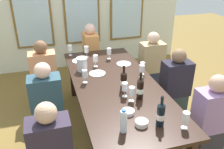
{
  "coord_description": "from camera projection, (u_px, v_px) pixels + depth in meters",
  "views": [
    {
      "loc": [
        -0.8,
        -2.58,
        2.21
      ],
      "look_at": [
        0.0,
        0.17,
        0.79
      ],
      "focal_mm": 39.4,
      "sensor_mm": 36.0,
      "label": 1
    }
  ],
  "objects": [
    {
      "name": "wine_bottle_0",
      "position": [
        161.0,
        114.0,
        2.29
      ],
      "size": [
        0.08,
        0.08,
        0.32
      ],
      "color": "black",
      "rests_on": "dining_table"
    },
    {
      "name": "white_plate_1",
      "position": [
        79.0,
        61.0,
        3.71
      ],
      "size": [
        0.21,
        0.21,
        0.01
      ],
      "primitive_type": "cylinder",
      "color": "white",
      "rests_on": "dining_table"
    },
    {
      "name": "wine_glass_4",
      "position": [
        132.0,
        92.0,
        2.67
      ],
      "size": [
        0.07,
        0.07,
        0.17
      ],
      "color": "white",
      "rests_on": "dining_table"
    },
    {
      "name": "wine_glass_3",
      "position": [
        70.0,
        48.0,
        3.88
      ],
      "size": [
        0.07,
        0.07,
        0.17
      ],
      "color": "white",
      "rests_on": "dining_table"
    },
    {
      "name": "seated_person_3",
      "position": [
        210.0,
        122.0,
        2.72
      ],
      "size": [
        0.38,
        0.24,
        1.11
      ],
      "color": "#2C2A34",
      "rests_on": "ground"
    },
    {
      "name": "seated_person_5",
      "position": [
        151.0,
        66.0,
        4.06
      ],
      "size": [
        0.38,
        0.24,
        1.11
      ],
      "color": "#252A3C",
      "rests_on": "ground"
    },
    {
      "name": "wine_bottle_2",
      "position": [
        124.0,
        81.0,
        2.9
      ],
      "size": [
        0.08,
        0.08,
        0.31
      ],
      "color": "black",
      "rests_on": "dining_table"
    },
    {
      "name": "tasting_bowl_0",
      "position": [
        141.0,
        123.0,
        2.33
      ],
      "size": [
        0.13,
        0.13,
        0.05
      ],
      "primitive_type": "cylinder",
      "color": "white",
      "rests_on": "dining_table"
    },
    {
      "name": "wine_glass_7",
      "position": [
        86.0,
        50.0,
        3.82
      ],
      "size": [
        0.07,
        0.07,
        0.17
      ],
      "color": "white",
      "rests_on": "dining_table"
    },
    {
      "name": "seated_person_0",
      "position": [
        47.0,
        107.0,
        3.0
      ],
      "size": [
        0.38,
        0.24,
        1.11
      ],
      "color": "#2C2B3B",
      "rests_on": "ground"
    },
    {
      "name": "tasting_bowl_1",
      "position": [
        128.0,
        112.0,
        2.5
      ],
      "size": [
        0.13,
        0.13,
        0.04
      ],
      "primitive_type": "cylinder",
      "color": "white",
      "rests_on": "dining_table"
    },
    {
      "name": "wine_bottle_1",
      "position": [
        140.0,
        89.0,
        2.72
      ],
      "size": [
        0.08,
        0.08,
        0.32
      ],
      "color": "black",
      "rests_on": "dining_table"
    },
    {
      "name": "water_bottle",
      "position": [
        124.0,
        121.0,
        2.21
      ],
      "size": [
        0.06,
        0.06,
        0.24
      ],
      "color": "white",
      "rests_on": "dining_table"
    },
    {
      "name": "seated_person_1",
      "position": [
        175.0,
        89.0,
        3.39
      ],
      "size": [
        0.38,
        0.24,
        1.11
      ],
      "color": "#293736",
      "rests_on": "ground"
    },
    {
      "name": "white_plate_0",
      "position": [
        97.0,
        73.0,
        3.33
      ],
      "size": [
        0.22,
        0.22,
        0.01
      ],
      "primitive_type": "cylinder",
      "color": "white",
      "rests_on": "dining_table"
    },
    {
      "name": "ground_plane",
      "position": [
        115.0,
        131.0,
        3.4
      ],
      "size": [
        12.0,
        12.0,
        0.0
      ],
      "primitive_type": "plane",
      "color": "brown"
    },
    {
      "name": "wine_glass_1",
      "position": [
        142.0,
        69.0,
        3.19
      ],
      "size": [
        0.07,
        0.07,
        0.17
      ],
      "color": "white",
      "rests_on": "dining_table"
    },
    {
      "name": "metal_pitcher",
      "position": [
        82.0,
        64.0,
        3.38
      ],
      "size": [
        0.16,
        0.16,
        0.19
      ],
      "color": "silver",
      "rests_on": "dining_table"
    },
    {
      "name": "wine_glass_6",
      "position": [
        85.0,
        74.0,
        3.05
      ],
      "size": [
        0.07,
        0.07,
        0.17
      ],
      "color": "white",
      "rests_on": "dining_table"
    },
    {
      "name": "wine_glass_5",
      "position": [
        96.0,
        59.0,
        3.49
      ],
      "size": [
        0.07,
        0.07,
        0.17
      ],
      "color": "white",
      "rests_on": "dining_table"
    },
    {
      "name": "seated_person_6",
      "position": [
        91.0,
        55.0,
        4.51
      ],
      "size": [
        0.24,
        0.38,
        1.11
      ],
      "color": "#2F2D41",
      "rests_on": "ground"
    },
    {
      "name": "wine_glass_9",
      "position": [
        125.0,
        87.0,
        2.75
      ],
      "size": [
        0.07,
        0.07,
        0.17
      ],
      "color": "white",
      "rests_on": "dining_table"
    },
    {
      "name": "wine_glass_8",
      "position": [
        186.0,
        117.0,
        2.25
      ],
      "size": [
        0.07,
        0.07,
        0.17
      ],
      "color": "white",
      "rests_on": "dining_table"
    },
    {
      "name": "wine_glass_0",
      "position": [
        142.0,
        66.0,
        3.26
      ],
      "size": [
        0.07,
        0.07,
        0.17
      ],
      "color": "white",
      "rests_on": "dining_table"
    },
    {
      "name": "seated_person_4",
      "position": [
        45.0,
        78.0,
        3.69
      ],
      "size": [
        0.38,
        0.24,
        1.11
      ],
      "color": "#24312B",
      "rests_on": "ground"
    },
    {
      "name": "dining_table",
      "position": [
        116.0,
        88.0,
        3.1
      ],
      "size": [
        1.02,
        2.41,
        0.74
      ],
      "color": "black",
      "rests_on": "ground"
    },
    {
      "name": "wine_glass_2",
      "position": [
        109.0,
        52.0,
        3.75
      ],
      "size": [
        0.07,
        0.07,
        0.17
      ],
      "color": "white",
      "rests_on": "dining_table"
    },
    {
      "name": "white_plate_2",
      "position": [
        124.0,
        64.0,
        3.62
      ],
      "size": [
        0.21,
        0.21,
        0.01
      ],
      "primitive_type": "cylinder",
      "color": "white",
      "rests_on": "dining_table"
    }
  ]
}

